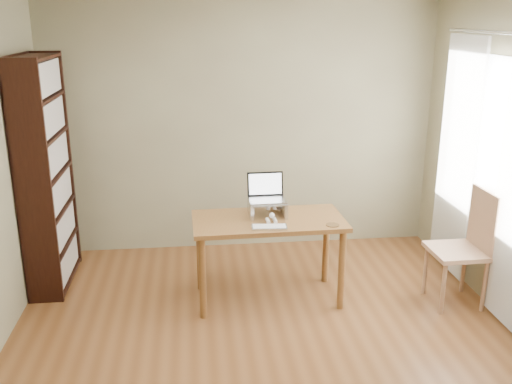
% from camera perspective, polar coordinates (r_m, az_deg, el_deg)
% --- Properties ---
extents(room, '(4.04, 4.54, 2.64)m').
position_cam_1_polar(room, '(3.78, 2.12, 0.14)').
color(room, brown).
rests_on(room, ground).
extents(bookshelf, '(0.30, 0.90, 2.10)m').
position_cam_1_polar(bookshelf, '(5.45, -20.26, 1.71)').
color(bookshelf, black).
rests_on(bookshelf, ground).
extents(curtains, '(0.03, 1.90, 2.25)m').
position_cam_1_polar(curtains, '(5.14, 22.06, 2.01)').
color(curtains, white).
rests_on(curtains, ground).
extents(desk, '(1.31, 0.68, 0.75)m').
position_cam_1_polar(desk, '(4.90, 1.25, -3.88)').
color(desk, brown).
rests_on(desk, ground).
extents(laptop_stand, '(0.32, 0.25, 0.13)m').
position_cam_1_polar(laptop_stand, '(4.91, 1.14, -1.47)').
color(laptop_stand, silver).
rests_on(laptop_stand, desk).
extents(laptop, '(0.32, 0.27, 0.22)m').
position_cam_1_polar(laptop, '(4.93, 1.06, -0.10)').
color(laptop, silver).
rests_on(laptop, laptop_stand).
extents(keyboard, '(0.30, 0.14, 0.02)m').
position_cam_1_polar(keyboard, '(4.66, 1.34, -3.52)').
color(keyboard, silver).
rests_on(keyboard, desk).
extents(coaster, '(0.11, 0.11, 0.01)m').
position_cam_1_polar(coaster, '(4.76, 7.67, -3.28)').
color(coaster, brown).
rests_on(coaster, desk).
extents(cat, '(0.25, 0.48, 0.15)m').
position_cam_1_polar(cat, '(4.95, 1.25, -1.55)').
color(cat, '#484038').
rests_on(cat, desk).
extents(chair, '(0.46, 0.46, 1.02)m').
position_cam_1_polar(chair, '(5.20, 20.33, -4.83)').
color(chair, '#9D7255').
rests_on(chair, ground).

